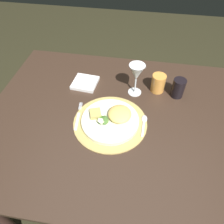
{
  "coord_description": "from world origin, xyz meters",
  "views": [
    {
      "loc": [
        0.08,
        -0.65,
        1.49
      ],
      "look_at": [
        -0.03,
        0.01,
        0.75
      ],
      "focal_mm": 34.4,
      "sensor_mm": 36.0,
      "label": 1
    }
  ],
  "objects": [
    {
      "name": "fork",
      "position": [
        -0.18,
        -0.03,
        0.74
      ],
      "size": [
        0.03,
        0.17,
        0.0
      ],
      "color": "silver",
      "rests_on": "placemat"
    },
    {
      "name": "ground_plane",
      "position": [
        0.0,
        0.0,
        0.0
      ],
      "size": [
        6.0,
        6.0,
        0.0
      ],
      "primitive_type": "plane",
      "color": "#292717"
    },
    {
      "name": "pasta_serving",
      "position": [
        0.01,
        -0.01,
        0.78
      ],
      "size": [
        0.12,
        0.12,
        0.04
      ],
      "primitive_type": "ellipsoid",
      "rotation": [
        0.0,
        0.0,
        3.24
      ],
      "color": "#ECC163",
      "rests_on": "dinner_plate"
    },
    {
      "name": "dining_table",
      "position": [
        0.0,
        0.0,
        0.59
      ],
      "size": [
        1.26,
        0.98,
        0.73
      ],
      "color": "#35251B",
      "rests_on": "ground"
    },
    {
      "name": "wine_glass",
      "position": [
        0.06,
        0.19,
        0.85
      ],
      "size": [
        0.08,
        0.08,
        0.17
      ],
      "color": "silver",
      "rests_on": "dining_table"
    },
    {
      "name": "dinner_plate",
      "position": [
        -0.03,
        -0.04,
        0.75
      ],
      "size": [
        0.26,
        0.26,
        0.02
      ],
      "primitive_type": "cylinder",
      "color": "silver",
      "rests_on": "placemat"
    },
    {
      "name": "placemat",
      "position": [
        -0.03,
        -0.04,
        0.74
      ],
      "size": [
        0.34,
        0.34,
        0.01
      ],
      "primitive_type": "cylinder",
      "color": "tan",
      "rests_on": "dining_table"
    },
    {
      "name": "amber_tumbler",
      "position": [
        0.17,
        0.23,
        0.78
      ],
      "size": [
        0.07,
        0.07,
        0.09
      ],
      "primitive_type": "cylinder",
      "color": "gold",
      "rests_on": "dining_table"
    },
    {
      "name": "dark_tumbler",
      "position": [
        0.27,
        0.2,
        0.78
      ],
      "size": [
        0.06,
        0.06,
        0.1
      ],
      "primitive_type": "cylinder",
      "color": "black",
      "rests_on": "dining_table"
    },
    {
      "name": "bread_piece",
      "position": [
        -0.1,
        -0.02,
        0.77
      ],
      "size": [
        0.06,
        0.07,
        0.02
      ],
      "primitive_type": "cube",
      "rotation": [
        0.0,
        0.0,
        5.04
      ],
      "color": "tan",
      "rests_on": "dinner_plate"
    },
    {
      "name": "salad_greens",
      "position": [
        -0.06,
        -0.05,
        0.77
      ],
      "size": [
        0.06,
        0.06,
        0.03
      ],
      "color": "#456C2D",
      "rests_on": "dinner_plate"
    },
    {
      "name": "spoon",
      "position": [
        0.12,
        -0.01,
        0.74
      ],
      "size": [
        0.03,
        0.13,
        0.01
      ],
      "color": "silver",
      "rests_on": "placemat"
    },
    {
      "name": "napkin",
      "position": [
        -0.21,
        0.21,
        0.74
      ],
      "size": [
        0.14,
        0.14,
        0.02
      ],
      "primitive_type": "cube",
      "rotation": [
        0.0,
        0.0,
        -0.09
      ],
      "color": "white",
      "rests_on": "dining_table"
    }
  ]
}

